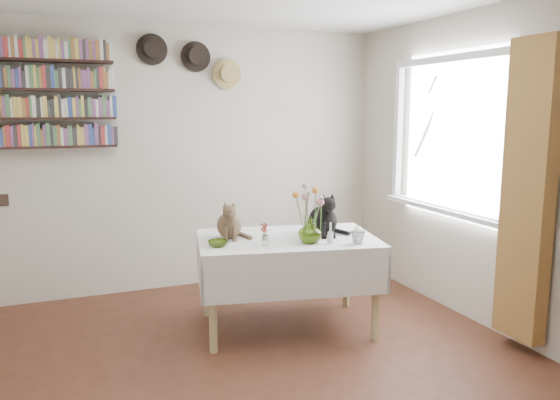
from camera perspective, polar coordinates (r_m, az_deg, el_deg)
name	(u,v)px	position (r m, az deg, el deg)	size (l,w,h in m)	color
room	(264,191)	(3.15, -1.67, 0.95)	(4.08, 4.58, 2.58)	brown
window	(449,148)	(4.83, 17.27, 5.22)	(0.12, 1.52, 1.32)	white
curtain	(528,192)	(4.14, 24.47, 0.73)	(0.12, 0.38, 2.10)	brown
dining_table	(287,260)	(4.29, 0.74, -6.28)	(1.52, 1.14, 0.73)	white
tabby_cat	(229,219)	(4.22, -5.36, -1.95)	(0.20, 0.26, 0.30)	brown
black_cat	(323,213)	(4.33, 4.51, -1.33)	(0.23, 0.30, 0.35)	black
flower_vase	(310,231)	(4.06, 3.14, -3.24)	(0.17, 0.17, 0.18)	#8BB231
green_bowl	(218,243)	(3.99, -6.50, -4.52)	(0.14, 0.14, 0.05)	#8BB231
drinking_glass	(358,237)	(4.08, 8.14, -3.87)	(0.10, 0.10, 0.10)	white
candlestick	(330,237)	(4.06, 5.29, -3.83)	(0.04, 0.04, 0.16)	white
berry_jar	(265,234)	(3.98, -1.57, -3.61)	(0.05, 0.05, 0.19)	white
porcelain_figurine	(357,233)	(4.24, 8.02, -3.43)	(0.05, 0.05, 0.10)	white
flower_bouquet	(310,198)	(4.02, 3.13, 0.24)	(0.17, 0.13, 0.39)	#4C7233
bookshelf_unit	(53,94)	(5.08, -22.63, 10.16)	(1.00, 0.16, 0.91)	black
wall_hats	(193,60)	(5.27, -9.11, 14.24)	(0.98, 0.09, 0.48)	black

